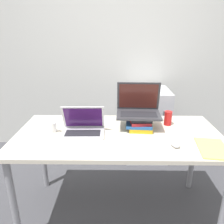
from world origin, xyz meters
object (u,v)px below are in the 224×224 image
Objects in this scene: laptop_left at (83,128)px; laptop_on_books at (138,108)px; soda_can at (168,118)px; wireless_keyboard at (142,143)px; mug at (52,127)px; notepad at (213,148)px; mouse at (175,144)px; book_stack at (140,122)px; mini_fridge at (146,124)px.

laptop_on_books is at bearing 18.16° from laptop_left.
laptop_on_books is 3.02× the size of soda_can.
mug is at bearing 164.22° from wireless_keyboard.
wireless_keyboard is 2.75× the size of mug.
soda_can is (0.71, 0.18, 0.02)m from laptop_left.
laptop_left is 1.06× the size of notepad.
laptop_left is 3.20× the size of mouse.
notepad is (0.92, -0.24, -0.04)m from laptop_left.
book_stack is at bearing 125.13° from mouse.
laptop_on_books is at bearing -103.96° from mini_fridge.
book_stack is at bearing -102.62° from mini_fridge.
mouse is (0.23, -0.35, -0.15)m from laptop_on_books.
mouse is at bearing -16.32° from laptop_left.
mouse is at bearing 169.80° from notepad.
mug is (-0.70, 0.20, 0.03)m from wireless_keyboard.
mug is at bearing 166.62° from mouse.
wireless_keyboard is at bearing -126.25° from soda_can.
soda_can is at bearing 14.39° from laptop_left.
laptop_left reaches higher than mini_fridge.
mug is 0.98m from soda_can.
mug is (-0.25, 0.02, -0.00)m from laptop_left.
laptop_left is 1.25× the size of book_stack.
laptop_left is 1.23m from mini_fridge.
mouse is (0.68, -0.20, -0.03)m from laptop_left.
mouse is 1.22m from mini_fridge.
mini_fridge is at bearing 46.36° from mug.
laptop_on_books is at bearing 111.16° from book_stack.
book_stack reaches higher than wireless_keyboard.
laptop_left reaches higher than mug.
soda_can is at bearing 9.40° from mug.
soda_can reaches higher than mouse.
laptop_left is 2.90× the size of mug.
mouse is (0.22, -0.31, -0.04)m from book_stack.
laptop_left is 0.92× the size of laptop_on_books.
laptop_left reaches higher than notepad.
laptop_left reaches higher than book_stack.
laptop_left is at bearing -165.61° from soda_can.
notepad is at bearing -8.10° from wireless_keyboard.
laptop_left is 0.96m from notepad.
soda_can is at bearing 85.39° from mouse.
laptop_left is 0.48m from laptop_on_books.
soda_can is at bearing 7.71° from laptop_on_books.
book_stack is 0.59m from notepad.
laptop_on_books is at bearing 140.79° from notepad.
laptop_left reaches higher than soda_can.
notepad is 1.29m from mini_fridge.
wireless_keyboard is 1.01× the size of notepad.
soda_can is (0.26, 0.36, 0.05)m from wireless_keyboard.
laptop_on_books reaches higher than mini_fridge.
mouse reaches higher than notepad.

